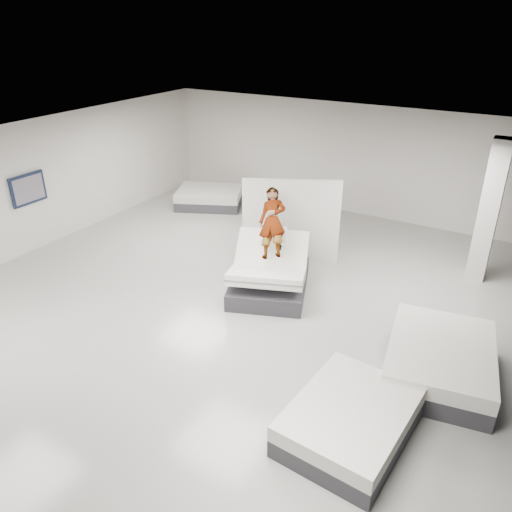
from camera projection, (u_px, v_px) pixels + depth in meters
name	position (u px, v px, depth m)	size (l,w,h in m)	color
room	(218.00, 249.00, 9.09)	(14.00, 14.04, 3.20)	#A19E98
hero_bed	(270.00, 274.00, 10.74)	(2.19, 2.49, 1.28)	#313136
person	(272.00, 232.00, 10.64)	(0.59, 0.39, 1.62)	slate
remote	(280.00, 248.00, 10.38)	(0.05, 0.14, 0.03)	black
divider_panel	(291.00, 222.00, 11.74)	(2.29, 0.10, 2.08)	silver
flat_bed_right_far	(439.00, 360.00, 8.25)	(1.97, 2.42, 0.60)	#313136
flat_bed_right_near	(350.00, 421.00, 7.07)	(1.66, 2.11, 0.55)	#313136
flat_bed_left_far	(210.00, 197.00, 15.57)	(2.37, 2.13, 0.53)	#313136
column	(489.00, 212.00, 10.77)	(0.40, 0.40, 3.20)	silver
wall_poster	(28.00, 189.00, 12.15)	(0.06, 0.95, 0.75)	#101932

